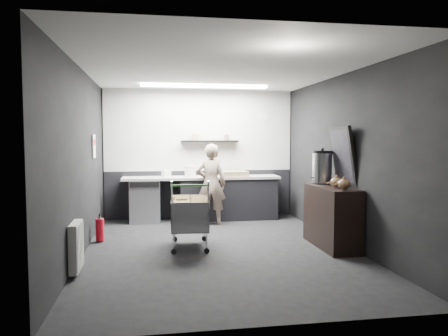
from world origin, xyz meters
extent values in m
plane|color=black|center=(0.00, 0.00, 0.00)|extent=(5.50, 5.50, 0.00)
plane|color=silver|center=(0.00, 0.00, 2.70)|extent=(5.50, 5.50, 0.00)
plane|color=black|center=(0.00, 2.75, 1.35)|extent=(5.50, 0.00, 5.50)
plane|color=black|center=(0.00, -2.75, 1.35)|extent=(5.50, 0.00, 5.50)
plane|color=black|center=(-2.00, 0.00, 1.35)|extent=(0.00, 5.50, 5.50)
plane|color=black|center=(2.00, 0.00, 1.35)|extent=(0.00, 5.50, 5.50)
cube|color=#B9B9B4|center=(0.00, 2.73, 1.85)|extent=(3.95, 0.02, 1.70)
cube|color=black|center=(0.00, 2.73, 0.50)|extent=(3.95, 0.02, 1.00)
cube|color=black|center=(0.20, 2.62, 1.62)|extent=(1.20, 0.22, 0.04)
cylinder|color=silver|center=(1.40, 2.72, 2.15)|extent=(0.20, 0.03, 0.20)
cube|color=white|center=(-1.98, 1.30, 1.55)|extent=(0.02, 0.30, 0.40)
cube|color=red|center=(-1.98, 1.30, 1.62)|extent=(0.02, 0.22, 0.10)
cube|color=silver|center=(-1.94, -0.90, 0.35)|extent=(0.10, 0.50, 0.60)
cube|color=white|center=(0.00, 1.85, 2.67)|extent=(2.40, 0.20, 0.04)
cube|color=black|center=(0.55, 2.42, 0.42)|extent=(2.00, 0.56, 0.85)
cube|color=#A9A9A4|center=(0.00, 2.42, 0.88)|extent=(3.20, 0.60, 0.05)
cube|color=#9EA0A5|center=(-1.15, 2.42, 0.42)|extent=(0.60, 0.58, 0.85)
cube|color=black|center=(-1.15, 2.12, 0.78)|extent=(0.56, 0.02, 0.10)
imported|color=#BCAC95|center=(0.14, 1.97, 0.79)|extent=(0.64, 0.49, 1.58)
cube|color=silver|center=(-0.43, 0.21, 0.31)|extent=(0.62, 0.90, 0.02)
cube|color=silver|center=(-0.70, 0.21, 0.53)|extent=(0.08, 0.86, 0.46)
cube|color=silver|center=(-0.16, 0.21, 0.53)|extent=(0.08, 0.86, 0.46)
cube|color=silver|center=(-0.43, -0.21, 0.53)|extent=(0.56, 0.06, 0.46)
cube|color=silver|center=(-0.43, 0.63, 0.53)|extent=(0.56, 0.06, 0.46)
cylinder|color=silver|center=(-0.67, -0.18, 0.17)|extent=(0.02, 0.02, 0.30)
cylinder|color=silver|center=(-0.19, -0.18, 0.17)|extent=(0.02, 0.02, 0.30)
cylinder|color=silver|center=(-0.67, 0.60, 0.17)|extent=(0.02, 0.02, 0.30)
cylinder|color=silver|center=(-0.19, 0.60, 0.17)|extent=(0.02, 0.02, 0.30)
cylinder|color=#248425|center=(-0.43, -0.27, 1.02)|extent=(0.56, 0.07, 0.03)
cube|color=brown|center=(-0.55, 0.31, 0.52)|extent=(0.26, 0.32, 0.39)
cube|color=brown|center=(-0.29, 0.09, 0.50)|extent=(0.24, 0.30, 0.35)
cylinder|color=black|center=(-0.67, -0.18, 0.04)|extent=(0.08, 0.04, 0.08)
cylinder|color=black|center=(-0.67, 0.60, 0.04)|extent=(0.08, 0.04, 0.08)
cylinder|color=black|center=(-0.19, -0.18, 0.04)|extent=(0.08, 0.04, 0.08)
cylinder|color=black|center=(-0.19, 0.60, 0.04)|extent=(0.08, 0.04, 0.08)
cube|color=black|center=(1.74, -0.12, 0.47)|extent=(0.47, 1.25, 0.94)
cylinder|color=silver|center=(1.74, 0.30, 1.20)|extent=(0.31, 0.31, 0.48)
cylinder|color=black|center=(1.74, 0.30, 1.46)|extent=(0.31, 0.31, 0.04)
sphere|color=black|center=(1.74, 0.30, 1.51)|extent=(0.05, 0.05, 0.05)
ellipsoid|color=brown|center=(1.74, -0.27, 1.02)|extent=(0.19, 0.19, 0.15)
ellipsoid|color=brown|center=(1.74, -0.53, 1.02)|extent=(0.19, 0.19, 0.15)
cube|color=black|center=(1.94, -0.06, 1.41)|extent=(0.21, 0.73, 0.94)
cube|color=black|center=(1.92, -0.06, 1.41)|extent=(0.15, 0.63, 0.80)
cylinder|color=red|center=(-1.85, 0.79, 0.20)|extent=(0.13, 0.13, 0.36)
cone|color=black|center=(-1.85, 0.79, 0.40)|extent=(0.09, 0.09, 0.05)
cylinder|color=black|center=(-1.85, 0.79, 0.44)|extent=(0.03, 0.03, 0.05)
cube|color=#91764D|center=(0.67, 2.37, 0.95)|extent=(0.56, 0.44, 0.11)
cylinder|color=silver|center=(-0.23, 2.42, 1.01)|extent=(0.22, 0.22, 0.22)
cube|color=silver|center=(-0.72, 2.37, 0.97)|extent=(0.20, 0.18, 0.14)
camera|label=1|loc=(-0.99, -6.45, 1.70)|focal=35.00mm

